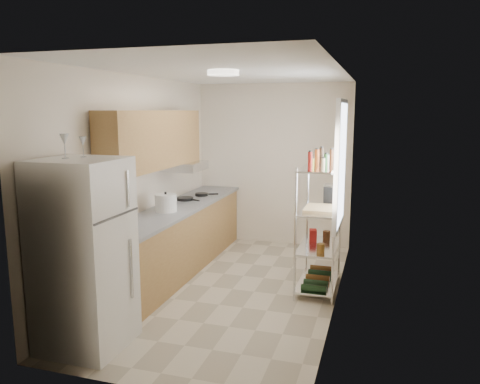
# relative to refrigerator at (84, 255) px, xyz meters

# --- Properties ---
(room) EXTENTS (2.52, 4.42, 2.62)m
(room) POSITION_rel_refrigerator_xyz_m (0.87, 1.70, 0.42)
(room) COLOR beige
(room) RESTS_ON ground
(counter_run) EXTENTS (0.63, 3.51, 0.90)m
(counter_run) POSITION_rel_refrigerator_xyz_m (-0.05, 2.14, -0.42)
(counter_run) COLOR #9E7943
(counter_run) RESTS_ON ground
(upper_cabinets) EXTENTS (0.33, 2.20, 0.72)m
(upper_cabinets) POSITION_rel_refrigerator_xyz_m (-0.18, 1.80, 0.93)
(upper_cabinets) COLOR #9E7943
(upper_cabinets) RESTS_ON room
(range_hood) EXTENTS (0.50, 0.60, 0.12)m
(range_hood) POSITION_rel_refrigerator_xyz_m (-0.13, 2.60, 0.51)
(range_hood) COLOR #B7BABC
(range_hood) RESTS_ON room
(window) EXTENTS (0.06, 1.00, 1.46)m
(window) POSITION_rel_refrigerator_xyz_m (2.10, 2.05, 0.67)
(window) COLOR white
(window) RESTS_ON room
(bakers_rack) EXTENTS (0.45, 0.90, 1.73)m
(bakers_rack) POSITION_rel_refrigerator_xyz_m (1.88, 2.00, 0.23)
(bakers_rack) COLOR silver
(bakers_rack) RESTS_ON ground
(ceiling_dome) EXTENTS (0.34, 0.34, 0.05)m
(ceiling_dome) POSITION_rel_refrigerator_xyz_m (0.87, 1.40, 1.69)
(ceiling_dome) COLOR white
(ceiling_dome) RESTS_ON room
(refrigerator) EXTENTS (0.72, 0.72, 1.75)m
(refrigerator) POSITION_rel_refrigerator_xyz_m (0.00, 0.00, 0.00)
(refrigerator) COLOR silver
(refrigerator) RESTS_ON ground
(wine_glass_a) EXTENTS (0.07, 0.07, 0.19)m
(wine_glass_a) POSITION_rel_refrigerator_xyz_m (-0.02, 0.11, 0.97)
(wine_glass_a) COLOR silver
(wine_glass_a) RESTS_ON refrigerator
(wine_glass_b) EXTENTS (0.08, 0.08, 0.22)m
(wine_glass_b) POSITION_rel_refrigerator_xyz_m (-0.09, -0.05, 0.99)
(wine_glass_b) COLOR silver
(wine_glass_b) RESTS_ON refrigerator
(rice_cooker) EXTENTS (0.28, 0.28, 0.22)m
(rice_cooker) POSITION_rel_refrigerator_xyz_m (-0.05, 1.81, 0.13)
(rice_cooker) COLOR white
(rice_cooker) RESTS_ON counter_run
(frying_pan_large) EXTENTS (0.30, 0.30, 0.04)m
(frying_pan_large) POSITION_rel_refrigerator_xyz_m (-0.12, 2.58, 0.04)
(frying_pan_large) COLOR black
(frying_pan_large) RESTS_ON counter_run
(frying_pan_small) EXTENTS (0.25, 0.25, 0.04)m
(frying_pan_small) POSITION_rel_refrigerator_xyz_m (-0.02, 2.97, 0.04)
(frying_pan_small) COLOR black
(frying_pan_small) RESTS_ON counter_run
(cutting_board) EXTENTS (0.37, 0.48, 0.03)m
(cutting_board) POSITION_rel_refrigerator_xyz_m (1.89, 1.95, 0.15)
(cutting_board) COLOR tan
(cutting_board) RESTS_ON bakers_rack
(espresso_machine) EXTENTS (0.14, 0.21, 0.25)m
(espresso_machine) POSITION_rel_refrigerator_xyz_m (1.96, 2.33, 0.26)
(espresso_machine) COLOR black
(espresso_machine) RESTS_ON bakers_rack
(storage_bag) EXTENTS (0.11, 0.14, 0.14)m
(storage_bag) POSITION_rel_refrigerator_xyz_m (1.78, 2.20, -0.25)
(storage_bag) COLOR #9E1813
(storage_bag) RESTS_ON bakers_rack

